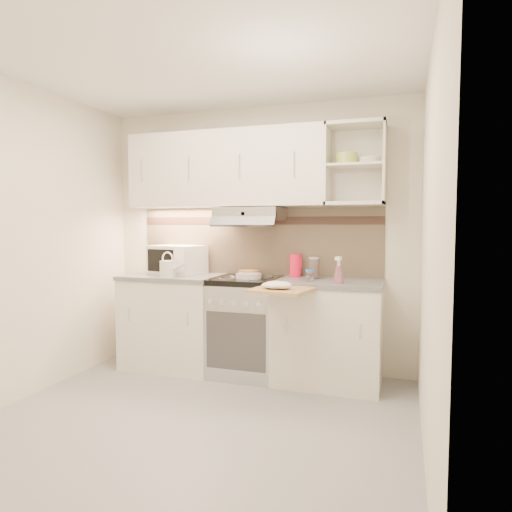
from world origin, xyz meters
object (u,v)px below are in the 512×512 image
(plate_stack, at_px, (249,276))
(glass_jar, at_px, (314,268))
(electric_range, at_px, (247,326))
(cutting_board, at_px, (281,290))
(spray_bottle, at_px, (339,272))
(microwave, at_px, (177,259))
(pink_pitcher, at_px, (296,265))
(watering_can, at_px, (168,268))

(plate_stack, height_order, glass_jar, glass_jar)
(electric_range, height_order, cutting_board, electric_range)
(glass_jar, distance_m, spray_bottle, 0.35)
(microwave, bearing_deg, pink_pitcher, 16.60)
(microwave, distance_m, cutting_board, 1.37)
(spray_bottle, height_order, cutting_board, spray_bottle)
(electric_range, relative_size, glass_jar, 4.59)
(plate_stack, distance_m, pink_pitcher, 0.45)
(spray_bottle, bearing_deg, pink_pitcher, 153.05)
(plate_stack, bearing_deg, cutting_board, -46.57)
(pink_pitcher, bearing_deg, plate_stack, -146.46)
(pink_pitcher, relative_size, cutting_board, 0.48)
(spray_bottle, distance_m, cutting_board, 0.54)
(glass_jar, height_order, spray_bottle, spray_bottle)
(plate_stack, relative_size, spray_bottle, 0.98)
(plate_stack, distance_m, cutting_board, 0.61)
(glass_jar, relative_size, spray_bottle, 0.84)
(watering_can, distance_m, plate_stack, 0.74)
(electric_range, height_order, microwave, microwave)
(electric_range, height_order, watering_can, watering_can)
(microwave, distance_m, plate_stack, 0.82)
(glass_jar, distance_m, cutting_board, 0.62)
(spray_bottle, bearing_deg, cutting_board, -128.91)
(electric_range, xyz_separation_m, spray_bottle, (0.85, -0.14, 0.54))
(pink_pitcher, distance_m, spray_bottle, 0.56)
(microwave, relative_size, cutting_board, 1.28)
(microwave, bearing_deg, glass_jar, 11.96)
(electric_range, distance_m, glass_jar, 0.82)
(microwave, xyz_separation_m, watering_can, (0.09, -0.34, -0.05))
(microwave, xyz_separation_m, glass_jar, (1.37, -0.01, -0.04))
(plate_stack, height_order, cutting_board, plate_stack)
(microwave, distance_m, pink_pitcher, 1.18)
(watering_can, relative_size, glass_jar, 1.42)
(plate_stack, height_order, spray_bottle, spray_bottle)
(pink_pitcher, bearing_deg, glass_jar, -25.87)
(glass_jar, bearing_deg, plate_stack, -165.98)
(microwave, distance_m, spray_bottle, 1.64)
(pink_pitcher, height_order, spray_bottle, spray_bottle)
(glass_jar, bearing_deg, electric_range, -170.32)
(glass_jar, bearing_deg, cutting_board, -104.18)
(microwave, height_order, plate_stack, microwave)
(pink_pitcher, bearing_deg, electric_range, -152.93)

